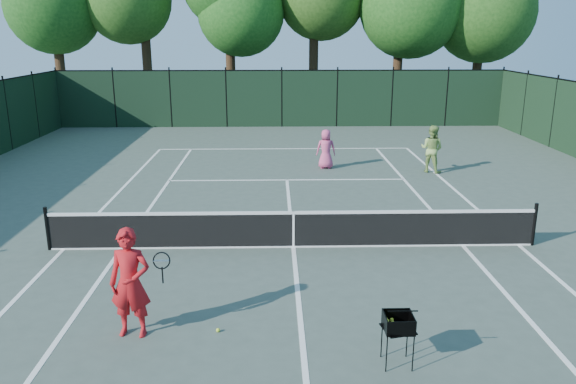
{
  "coord_description": "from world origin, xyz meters",
  "views": [
    {
      "loc": [
        -0.46,
        -12.6,
        4.97
      ],
      "look_at": [
        -0.1,
        1.0,
        1.1
      ],
      "focal_mm": 35.0,
      "sensor_mm": 36.0,
      "label": 1
    }
  ],
  "objects_px": {
    "ball_hopper": "(398,323)",
    "player_pink": "(326,149)",
    "player_green": "(432,149)",
    "loose_ball_midcourt": "(218,330)",
    "coach": "(130,283)"
  },
  "relations": [
    {
      "from": "coach",
      "to": "ball_hopper",
      "type": "relative_size",
      "value": 2.24
    },
    {
      "from": "ball_hopper",
      "to": "loose_ball_midcourt",
      "type": "relative_size",
      "value": 12.47
    },
    {
      "from": "player_green",
      "to": "ball_hopper",
      "type": "height_order",
      "value": "player_green"
    },
    {
      "from": "coach",
      "to": "loose_ball_midcourt",
      "type": "xyz_separation_m",
      "value": [
        1.43,
        0.03,
        -0.92
      ]
    },
    {
      "from": "coach",
      "to": "player_pink",
      "type": "relative_size",
      "value": 1.28
    },
    {
      "from": "player_pink",
      "to": "player_green",
      "type": "height_order",
      "value": "player_green"
    },
    {
      "from": "coach",
      "to": "loose_ball_midcourt",
      "type": "bearing_deg",
      "value": 6.23
    },
    {
      "from": "coach",
      "to": "player_pink",
      "type": "distance_m",
      "value": 12.87
    },
    {
      "from": "coach",
      "to": "player_green",
      "type": "height_order",
      "value": "coach"
    },
    {
      "from": "player_green",
      "to": "ball_hopper",
      "type": "bearing_deg",
      "value": 108.92
    },
    {
      "from": "player_pink",
      "to": "player_green",
      "type": "relative_size",
      "value": 0.86
    },
    {
      "from": "coach",
      "to": "player_green",
      "type": "distance_m",
      "value": 14.05
    },
    {
      "from": "ball_hopper",
      "to": "player_pink",
      "type": "bearing_deg",
      "value": 76.81
    },
    {
      "from": "player_green",
      "to": "loose_ball_midcourt",
      "type": "bearing_deg",
      "value": 95.6
    },
    {
      "from": "coach",
      "to": "ball_hopper",
      "type": "xyz_separation_m",
      "value": [
        4.29,
        -1.01,
        -0.24
      ]
    }
  ]
}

